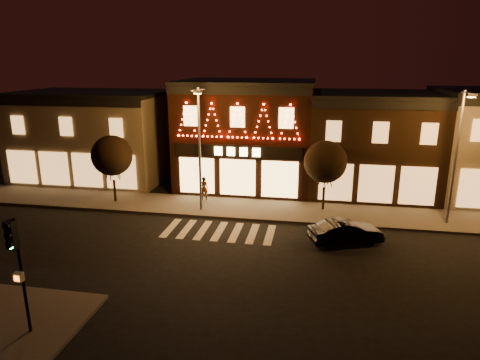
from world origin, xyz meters
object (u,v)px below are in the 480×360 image
(traffic_signal_near, at_px, (16,255))
(dark_sedan, at_px, (346,232))
(pedestrian, at_px, (204,188))
(streetlamp_mid, at_px, (199,141))

(traffic_signal_near, distance_m, dark_sedan, 16.08)
(traffic_signal_near, relative_size, dark_sedan, 1.11)
(traffic_signal_near, bearing_deg, dark_sedan, 44.61)
(dark_sedan, xyz_separation_m, pedestrian, (-9.53, 5.63, 0.33))
(streetlamp_mid, distance_m, dark_sedan, 10.60)
(streetlamp_mid, bearing_deg, traffic_signal_near, -86.34)
(streetlamp_mid, distance_m, pedestrian, 4.48)
(streetlamp_mid, bearing_deg, pedestrian, 114.43)
(dark_sedan, relative_size, pedestrian, 2.37)
(traffic_signal_near, height_order, streetlamp_mid, streetlamp_mid)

